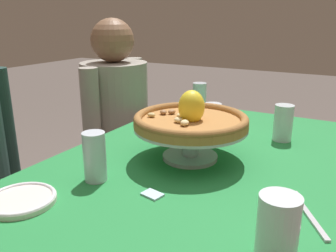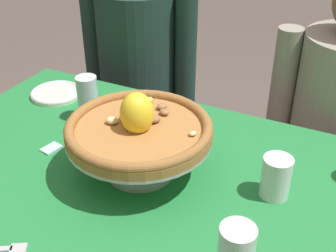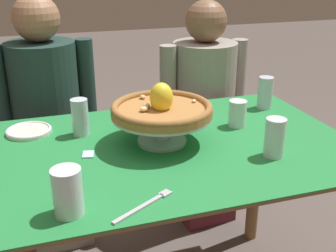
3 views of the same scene
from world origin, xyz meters
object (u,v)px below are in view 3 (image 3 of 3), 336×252
Objects in this scene: sugar_packet at (88,154)px; dinner_fork at (146,204)px; side_plate at (29,131)px; water_glass_side_right at (237,115)px; diner_left at (50,134)px; water_glass_front_left at (68,195)px; pizza_stand at (162,123)px; water_glass_back_left at (80,120)px; pizza at (162,108)px; water_glass_back_right at (265,95)px; water_glass_front_right at (274,140)px; diner_right at (203,121)px.

dinner_fork is at bearing -73.06° from sugar_packet.
water_glass_side_right is at bearing -12.80° from side_plate.
water_glass_side_right is 0.92m from diner_left.
water_glass_front_left is at bearing -80.63° from side_plate.
pizza_stand is 3.41× the size of water_glass_side_right.
water_glass_back_left is at bearing -77.44° from diner_left.
pizza reaches higher than dinner_fork.
water_glass_back_left is 0.78m from water_glass_back_right.
pizza reaches higher than water_glass_back_left.
diner_left is (-0.88, 0.43, -0.24)m from water_glass_back_right.
water_glass_front_right is 0.79× the size of side_plate.
water_glass_front_right is at bearing -51.31° from diner_left.
pizza is 0.33m from water_glass_side_right.
sugar_packet is at bearing -80.76° from diner_left.
pizza_stand is at bearing 44.40° from water_glass_front_left.
water_glass_front_right is 0.47m from water_glass_back_right.
diner_left is at bearing 154.25° from water_glass_back_right.
dinner_fork is (-0.67, -0.57, -0.05)m from water_glass_back_right.
water_glass_back_right is at bearing 32.19° from water_glass_front_left.
pizza is 2.76× the size of water_glass_front_left.
water_glass_back_right is 0.48m from diner_right.
water_glass_front_left is 0.33m from sugar_packet.
dinner_fork is (0.29, -0.59, -0.01)m from side_plate.
water_glass_front_right reaches higher than water_glass_side_right.
diner_left is 0.77m from diner_right.
water_glass_front_right is 0.96× the size of water_glass_back_left.
water_glass_back_left is (-0.26, 0.15, -0.01)m from pizza_stand.
pizza is 0.56m from water_glass_back_right.
diner_right reaches higher than sugar_packet.
water_glass_side_right is 0.55× the size of dinner_fork.
water_glass_back_left is 2.67× the size of sugar_packet.
dinner_fork is 1.13m from diner_right.
diner_left reaches higher than water_glass_front_right.
pizza is 0.38m from water_glass_front_right.
side_plate is at bearing -156.33° from diner_right.
pizza_stand is at bearing -27.46° from side_plate.
diner_left is at bearing 139.76° from water_glass_side_right.
dinner_fork is 1.03m from diner_left.
diner_right is at bearing 83.27° from water_glass_front_right.
water_glass_front_right is 0.87m from side_plate.
pizza is (-0.00, 0.00, 0.06)m from pizza_stand.
pizza_stand is 0.38m from water_glass_front_right.
diner_right is (0.41, 0.60, -0.27)m from pizza_stand.
dinner_fork is 0.36m from sugar_packet.
diner_right reaches higher than pizza_stand.
water_glass_back_right is at bearing 3.73° from water_glass_back_left.
diner_left is (-0.67, 0.84, -0.24)m from water_glass_front_right.
diner_left is (-0.36, 0.63, -0.31)m from pizza.
dinner_fork is at bearing -161.83° from water_glass_front_right.
water_glass_front_left is at bearing -88.92° from diner_left.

